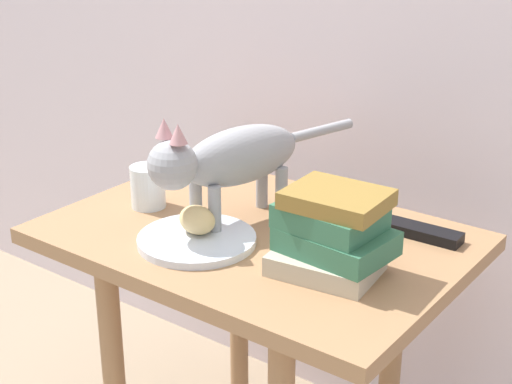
{
  "coord_description": "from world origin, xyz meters",
  "views": [
    {
      "loc": [
        0.79,
        -1.05,
        1.19
      ],
      "look_at": [
        0.0,
        0.0,
        0.67
      ],
      "focal_mm": 54.19,
      "sensor_mm": 36.0,
      "label": 1
    }
  ],
  "objects": [
    {
      "name": "bread_roll",
      "position": [
        -0.07,
        -0.09,
        0.63
      ],
      "size": [
        0.1,
        0.08,
        0.05
      ],
      "primitive_type": "ellipsoid",
      "rotation": [
        0.0,
        0.0,
        2.79
      ],
      "color": "#E0BC7A",
      "rests_on": "plate"
    },
    {
      "name": "book_stack",
      "position": [
        0.19,
        -0.05,
        0.66
      ],
      "size": [
        0.2,
        0.16,
        0.14
      ],
      "color": "#BCB299",
      "rests_on": "side_table"
    },
    {
      "name": "side_table",
      "position": [
        0.0,
        0.0,
        0.5
      ],
      "size": [
        0.76,
        0.53,
        0.59
      ],
      "color": "#9E724C",
      "rests_on": "ground"
    },
    {
      "name": "plate",
      "position": [
        -0.06,
        -0.1,
        0.59
      ],
      "size": [
        0.22,
        0.22,
        0.01
      ],
      "primitive_type": "cylinder",
      "color": "silver",
      "rests_on": "side_table"
    },
    {
      "name": "candle_jar",
      "position": [
        -0.25,
        -0.03,
        0.62
      ],
      "size": [
        0.07,
        0.07,
        0.08
      ],
      "color": "silver",
      "rests_on": "side_table"
    },
    {
      "name": "cat",
      "position": [
        -0.06,
        -0.0,
        0.72
      ],
      "size": [
        0.16,
        0.47,
        0.23
      ],
      "color": "#99999E",
      "rests_on": "side_table"
    },
    {
      "name": "tv_remote",
      "position": [
        0.26,
        0.16,
        0.6
      ],
      "size": [
        0.15,
        0.05,
        0.02
      ],
      "primitive_type": "cube",
      "rotation": [
        0.0,
        0.0,
        0.03
      ],
      "color": "black",
      "rests_on": "side_table"
    }
  ]
}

